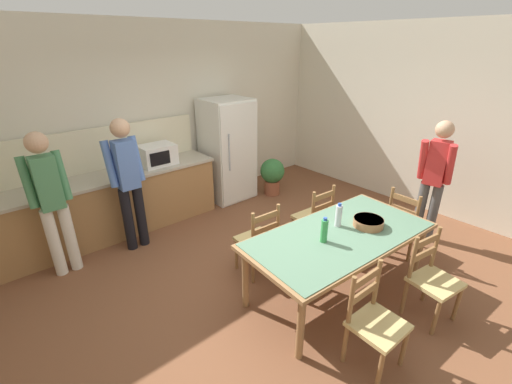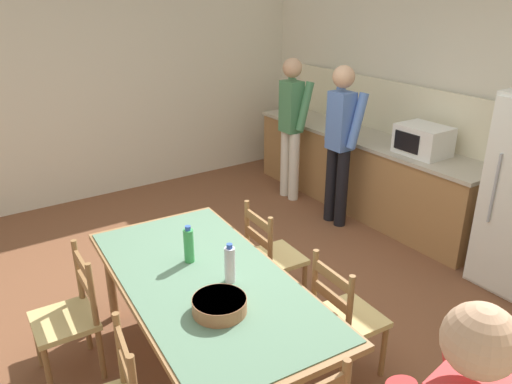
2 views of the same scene
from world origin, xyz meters
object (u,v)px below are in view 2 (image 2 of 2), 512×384
person_at_sink (291,122)px  chair_side_far_left (272,257)px  chair_side_near_left (70,318)px  bottle_near_centre (189,245)px  person_at_counter (340,138)px  serving_bowl (219,304)px  dining_table (206,288)px  bottle_off_centre (230,264)px  microwave (423,140)px  chair_side_far_right (345,318)px

person_at_sink → chair_side_far_left: bearing=-131.4°
chair_side_near_left → chair_side_far_left: 1.60m
chair_side_near_left → chair_side_far_left: (0.11, 1.60, 0.00)m
bottle_near_centre → person_at_counter: person_at_counter is taller
serving_bowl → person_at_counter: size_ratio=0.18×
bottle_near_centre → person_at_sink: size_ratio=0.16×
dining_table → bottle_off_centre: (0.11, 0.12, 0.19)m
chair_side_far_left → dining_table: bearing=119.8°
bottle_near_centre → chair_side_far_left: bearing=100.5°
microwave → dining_table: bearing=-77.8°
bottle_off_centre → chair_side_far_right: bearing=57.8°
person_at_sink → serving_bowl: bearing=-134.6°
dining_table → serving_bowl: size_ratio=6.67×
microwave → dining_table: (0.62, -2.87, -0.37)m
microwave → chair_side_far_right: size_ratio=0.55×
chair_side_far_left → person_at_sink: bearing=-37.8°
bottle_off_centre → dining_table: bearing=-133.0°
microwave → serving_bowl: 3.14m
bottle_off_centre → person_at_counter: size_ratio=0.15×
bottle_near_centre → person_at_sink: 3.03m
chair_side_far_left → person_at_counter: size_ratio=0.52×
microwave → serving_bowl: bearing=-71.8°
dining_table → person_at_counter: size_ratio=1.21×
dining_table → chair_side_far_left: (-0.41, 0.83, -0.24)m
bottle_off_centre → chair_side_far_right: bottle_off_centre is taller
dining_table → person_at_counter: person_at_counter is taller
bottle_off_centre → chair_side_far_left: (-0.52, 0.71, -0.43)m
microwave → person_at_sink: size_ratio=0.29×
chair_side_near_left → person_at_counter: 3.26m
bottle_off_centre → bottle_near_centre: bearing=-164.6°
bottle_off_centre → serving_bowl: bottle_off_centre is taller
chair_side_far_left → person_at_counter: person_at_counter is taller
dining_table → serving_bowl: (0.36, -0.10, 0.12)m
microwave → serving_bowl: size_ratio=1.56×
chair_side_near_left → person_at_counter: (-0.76, 3.12, 0.55)m
person_at_counter → bottle_near_centre: bearing=-156.3°
dining_table → bottle_off_centre: size_ratio=7.90×
chair_side_near_left → chair_side_far_left: bearing=88.0°
person_at_sink → chair_side_far_right: bearing=-121.0°
person_at_counter → microwave: bearing=-52.0°
microwave → bottle_near_centre: (0.36, -2.86, -0.17)m
chair_side_far_left → serving_bowl: bearing=133.0°
chair_side_near_left → microwave: bearing=93.5°
chair_side_far_left → bottle_off_centre: bearing=129.8°
chair_side_far_right → chair_side_far_left: bearing=-0.1°
microwave → chair_side_near_left: size_ratio=0.55×
microwave → person_at_counter: 0.84m
dining_table → person_at_counter: 2.70m
serving_bowl → person_at_sink: bearing=135.4°
serving_bowl → chair_side_near_left: bearing=-142.8°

